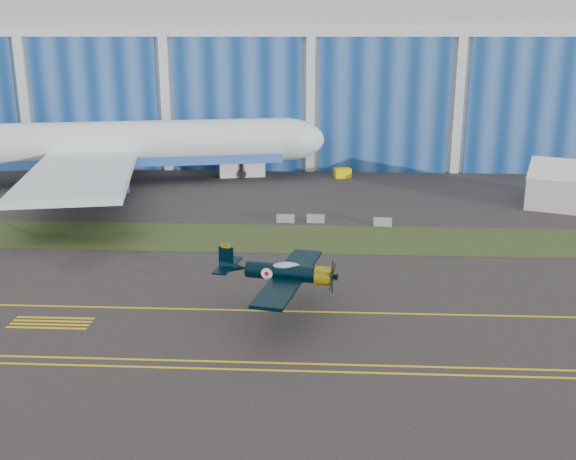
# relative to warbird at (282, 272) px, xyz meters

# --- Properties ---
(ground) EXTENTS (260.00, 260.00, 0.00)m
(ground) POSITION_rel_warbird_xyz_m (0.90, 6.02, -3.60)
(ground) COLOR #352E2D
(ground) RESTS_ON ground
(grass_median) EXTENTS (260.00, 10.00, 0.02)m
(grass_median) POSITION_rel_warbird_xyz_m (0.90, 20.02, -3.58)
(grass_median) COLOR #475128
(grass_median) RESTS_ON ground
(hangar) EXTENTS (220.00, 45.70, 30.00)m
(hangar) POSITION_rel_warbird_xyz_m (0.90, 77.80, 11.36)
(hangar) COLOR silver
(hangar) RESTS_ON ground
(taxiway_centreline) EXTENTS (200.00, 0.20, 0.02)m
(taxiway_centreline) POSITION_rel_warbird_xyz_m (0.90, 1.02, -3.59)
(taxiway_centreline) COLOR yellow
(taxiway_centreline) RESTS_ON ground
(edge_line_near) EXTENTS (80.00, 0.20, 0.02)m
(edge_line_near) POSITION_rel_warbird_xyz_m (0.90, -8.48, -3.59)
(edge_line_near) COLOR yellow
(edge_line_near) RESTS_ON ground
(edge_line_far) EXTENTS (80.00, 0.20, 0.02)m
(edge_line_far) POSITION_rel_warbird_xyz_m (0.90, -7.48, -3.59)
(edge_line_far) COLOR yellow
(edge_line_far) RESTS_ON ground
(hold_short_ladder) EXTENTS (6.00, 2.40, 0.02)m
(hold_short_ladder) POSITION_rel_warbird_xyz_m (-17.10, -2.08, -3.59)
(hold_short_ladder) COLOR yellow
(hold_short_ladder) RESTS_ON ground
(warbird) EXTENTS (12.57, 14.22, 3.68)m
(warbird) POSITION_rel_warbird_xyz_m (0.00, 0.00, 0.00)
(warbird) COLOR black
(warbird) RESTS_ON ground
(jetliner) EXTENTS (82.02, 73.79, 24.71)m
(jetliner) POSITION_rel_warbird_xyz_m (-28.10, 45.46, 8.75)
(jetliner) COLOR white
(jetliner) RESTS_ON ground
(shipping_container) EXTENTS (7.09, 4.00, 2.90)m
(shipping_container) POSITION_rel_warbird_xyz_m (-9.17, 51.18, -2.16)
(shipping_container) COLOR white
(shipping_container) RESTS_ON ground
(tug) EXTENTS (2.66, 2.02, 1.38)m
(tug) POSITION_rel_warbird_xyz_m (5.82, 50.75, -2.91)
(tug) COLOR #ECD000
(tug) RESTS_ON ground
(barrier_a) EXTENTS (2.02, 0.69, 0.90)m
(barrier_a) POSITION_rel_warbird_xyz_m (-1.21, 26.14, -3.15)
(barrier_a) COLOR gray
(barrier_a) RESTS_ON ground
(barrier_b) EXTENTS (2.01, 0.65, 0.90)m
(barrier_b) POSITION_rel_warbird_xyz_m (2.20, 26.29, -3.15)
(barrier_b) COLOR gray
(barrier_b) RESTS_ON ground
(barrier_c) EXTENTS (2.07, 0.89, 0.90)m
(barrier_c) POSITION_rel_warbird_xyz_m (9.67, 25.25, -3.15)
(barrier_c) COLOR #89A091
(barrier_c) RESTS_ON ground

